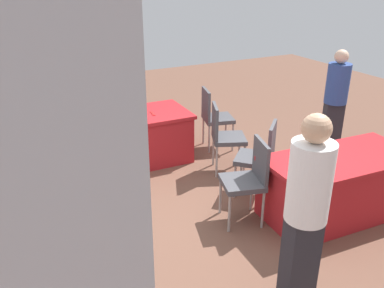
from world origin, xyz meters
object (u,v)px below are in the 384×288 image
at_px(chair_aisle, 260,154).
at_px(chair_near_front, 224,134).
at_px(scissors_red, 153,113).
at_px(chair_tucked_right, 214,115).
at_px(table_foreground, 128,139).
at_px(yarn_ball, 94,120).
at_px(person_attendee_browsing, 336,96).
at_px(chair_tucked_left, 92,112).
at_px(laptop_silver, 131,112).
at_px(table_mid_left, 338,186).
at_px(person_attendee_standing, 307,205).
at_px(chair_by_pillar, 249,176).

bearing_deg(chair_aisle, chair_near_front, 50.20).
xyz_separation_m(chair_aisle, scissors_red, (0.80, -1.54, 0.18)).
xyz_separation_m(chair_tucked_right, chair_aisle, (0.21, 1.53, -0.00)).
distance_m(chair_tucked_right, chair_aisle, 1.54).
bearing_deg(chair_tucked_right, table_foreground, -79.07).
distance_m(chair_tucked_right, yarn_ball, 1.89).
xyz_separation_m(chair_near_front, person_attendee_browsing, (-1.91, 0.10, 0.31)).
xyz_separation_m(chair_tucked_left, yarn_ball, (0.22, 1.02, 0.23)).
xyz_separation_m(table_foreground, chair_tucked_left, (0.28, -0.89, 0.19)).
relative_size(laptop_silver, scissors_red, 2.06).
height_order(table_foreground, chair_near_front, chair_near_front).
height_order(chair_near_front, scissors_red, chair_near_front).
bearing_deg(table_foreground, table_mid_left, 125.44).
height_order(table_foreground, person_attendee_browsing, person_attendee_browsing).
distance_m(chair_tucked_right, laptop_silver, 1.32).
relative_size(table_mid_left, chair_near_front, 1.86).
relative_size(table_foreground, person_attendee_standing, 1.07).
distance_m(chair_tucked_right, scissors_red, 1.03).
xyz_separation_m(table_mid_left, person_attendee_browsing, (-1.30, -1.44, 0.50)).
height_order(chair_tucked_left, chair_by_pillar, chair_tucked_left).
bearing_deg(yarn_ball, chair_aisle, 138.18).
bearing_deg(laptop_silver, chair_near_front, 150.92).
distance_m(table_foreground, chair_tucked_right, 1.40).
height_order(chair_by_pillar, scissors_red, chair_by_pillar).
height_order(table_mid_left, yarn_ball, yarn_ball).
relative_size(table_foreground, table_mid_left, 1.01).
xyz_separation_m(person_attendee_browsing, scissors_red, (2.64, -0.88, -0.13)).
bearing_deg(person_attendee_browsing, scissors_red, -173.83).
bearing_deg(person_attendee_standing, scissors_red, 96.56).
bearing_deg(chair_by_pillar, person_attendee_browsing, -48.97).
bearing_deg(chair_aisle, person_attendee_standing, -159.72).
height_order(chair_tucked_right, person_attendee_browsing, person_attendee_browsing).
distance_m(chair_tucked_left, person_attendee_browsing, 3.79).
height_order(table_mid_left, chair_tucked_left, chair_tucked_left).
distance_m(table_foreground, chair_near_front, 1.41).
xyz_separation_m(table_foreground, person_attendee_standing, (-0.40, 3.26, 0.59)).
relative_size(chair_tucked_left, yarn_ball, 7.74).
bearing_deg(person_attendee_standing, chair_tucked_left, 105.28).
distance_m(chair_near_front, chair_by_pillar, 1.24).
bearing_deg(person_attendee_browsing, yarn_ball, -168.77).
relative_size(chair_near_front, laptop_silver, 2.62).
bearing_deg(laptop_silver, chair_aisle, 135.29).
height_order(person_attendee_standing, yarn_ball, person_attendee_standing).
height_order(chair_near_front, chair_tucked_left, chair_near_front).
bearing_deg(chair_aisle, table_mid_left, -100.04).
bearing_deg(person_attendee_browsing, table_foreground, -173.16).
bearing_deg(chair_near_front, chair_tucked_right, -177.13).
xyz_separation_m(chair_near_front, chair_by_pillar, (0.39, 1.18, -0.01)).
distance_m(chair_aisle, yarn_ball, 2.24).
bearing_deg(scissors_red, person_attendee_standing, 6.86).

